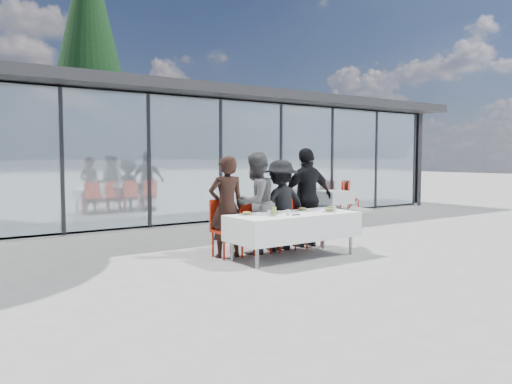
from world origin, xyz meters
TOP-DOWN VIEW (x-y plane):
  - ground at (0.00, 0.00)m, footprint 90.00×90.00m
  - pavilion at (2.00, 8.16)m, footprint 14.80×8.80m
  - dining_table at (-0.25, -0.48)m, footprint 2.26×0.96m
  - diner_a at (-1.15, 0.21)m, footprint 0.73×0.73m
  - diner_chair_a at (-1.15, 0.27)m, footprint 0.44×0.44m
  - diner_b at (-0.55, 0.21)m, footprint 1.07×1.07m
  - diner_chair_b at (-0.55, 0.27)m, footprint 0.44×0.44m
  - diner_c at (0.01, 0.21)m, footprint 1.14×1.14m
  - diner_chair_c at (0.01, 0.27)m, footprint 0.44×0.44m
  - diner_d at (0.65, 0.21)m, footprint 1.18×1.18m
  - diner_chair_d at (0.65, 0.27)m, footprint 0.44×0.44m
  - plate_a at (-1.05, -0.25)m, footprint 0.27×0.27m
  - plate_b at (-0.60, -0.39)m, footprint 0.27×0.27m
  - plate_c at (0.10, -0.29)m, footprint 0.27×0.27m
  - plate_d at (0.71, -0.37)m, footprint 0.27×0.27m
  - plate_extra at (0.38, -0.67)m, footprint 0.27×0.27m
  - juice_bottle at (-0.77, -0.63)m, footprint 0.06×0.06m
  - drinking_glasses at (-0.30, -0.65)m, footprint 1.37×0.20m
  - folded_eyeglasses at (-0.38, -0.70)m, footprint 0.14×0.03m
  - spare_table_right at (4.32, 3.33)m, footprint 0.86×0.86m
  - spare_chair_a at (5.11, 3.57)m, footprint 0.62×0.62m
  - spare_chair_b at (5.60, 4.09)m, footprint 0.61×0.61m
  - lounger at (5.07, 3.56)m, footprint 0.70×1.37m
  - conifer_tree at (0.50, 13.00)m, footprint 4.00×4.00m

SIDE VIEW (x-z plane):
  - ground at x=0.00m, z-range 0.00..0.00m
  - lounger at x=5.07m, z-range -0.10..0.62m
  - diner_chair_a at x=-1.15m, z-range 0.05..1.03m
  - diner_chair_b at x=-0.55m, z-range 0.05..1.03m
  - diner_chair_c at x=0.01m, z-range 0.05..1.03m
  - diner_chair_d at x=0.65m, z-range 0.05..1.03m
  - spare_chair_a at x=5.11m, z-range 0.05..1.03m
  - spare_chair_b at x=5.60m, z-range 0.05..1.03m
  - dining_table at x=-0.25m, z-range 0.16..0.91m
  - spare_table_right at x=4.32m, z-range 0.18..0.92m
  - folded_eyeglasses at x=-0.38m, z-range 0.75..0.76m
  - plate_a at x=-1.05m, z-range 0.74..0.81m
  - plate_b at x=-0.60m, z-range 0.74..0.81m
  - plate_c at x=0.10m, z-range 0.74..0.81m
  - plate_d at x=0.71m, z-range 0.74..0.81m
  - plate_extra at x=0.38m, z-range 0.74..0.81m
  - drinking_glasses at x=-0.30m, z-range 0.75..0.85m
  - diner_c at x=0.01m, z-range 0.00..1.64m
  - juice_bottle at x=-0.77m, z-range 0.75..0.90m
  - diner_a at x=-1.15m, z-range 0.00..1.71m
  - diner_b at x=-0.55m, z-range 0.00..1.77m
  - diner_d at x=0.65m, z-range 0.00..1.87m
  - pavilion at x=2.00m, z-range 0.43..3.87m
  - conifer_tree at x=0.50m, z-range 0.74..11.24m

